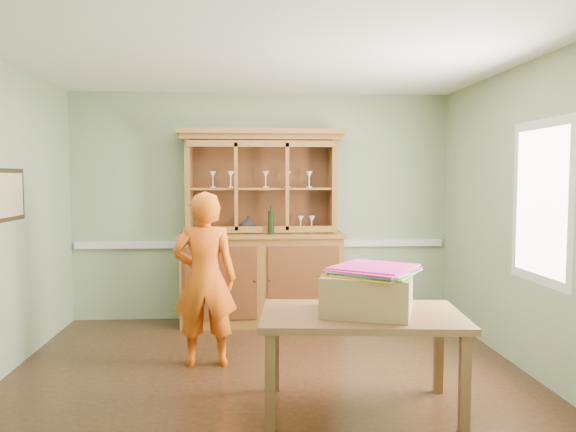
{
  "coord_description": "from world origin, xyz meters",
  "views": [
    {
      "loc": [
        -0.17,
        -4.74,
        1.71
      ],
      "look_at": [
        0.2,
        0.4,
        1.35
      ],
      "focal_mm": 35.0,
      "sensor_mm": 36.0,
      "label": 1
    }
  ],
  "objects": [
    {
      "name": "window_panel",
      "position": [
        2.23,
        -0.3,
        1.5
      ],
      "size": [
        0.03,
        0.96,
        1.36
      ],
      "color": "silver",
      "rests_on": "wall_right"
    },
    {
      "name": "chair_rail",
      "position": [
        0.0,
        1.98,
        0.9
      ],
      "size": [
        4.41,
        0.05,
        0.08
      ],
      "primitive_type": "cube",
      "color": "silver",
      "rests_on": "wall_back"
    },
    {
      "name": "framed_map",
      "position": [
        -2.23,
        0.3,
        1.55
      ],
      "size": [
        0.03,
        0.6,
        0.46
      ],
      "color": "black",
      "rests_on": "wall_left"
    },
    {
      "name": "china_hutch",
      "position": [
        -0.01,
        1.74,
        0.79
      ],
      "size": [
        1.92,
        0.63,
        2.25
      ],
      "color": "brown",
      "rests_on": "floor"
    },
    {
      "name": "wall_front",
      "position": [
        0.0,
        -2.0,
        1.35
      ],
      "size": [
        4.5,
        0.0,
        4.5
      ],
      "primitive_type": "plane",
      "rotation": [
        -1.57,
        0.0,
        0.0
      ],
      "color": "gray",
      "rests_on": "floor"
    },
    {
      "name": "ceiling",
      "position": [
        0.0,
        0.0,
        2.7
      ],
      "size": [
        4.5,
        4.5,
        0.0
      ],
      "primitive_type": "plane",
      "rotation": [
        3.14,
        0.0,
        0.0
      ],
      "color": "white",
      "rests_on": "wall_back"
    },
    {
      "name": "kite_stack",
      "position": [
        0.72,
        -0.8,
        1.04
      ],
      "size": [
        0.73,
        0.73,
        0.05
      ],
      "rotation": [
        0.0,
        0.0,
        0.93
      ],
      "color": "orange",
      "rests_on": "cardboard_box"
    },
    {
      "name": "dining_table",
      "position": [
        0.65,
        -0.79,
        0.64
      ],
      "size": [
        1.52,
        1.0,
        0.72
      ],
      "rotation": [
        0.0,
        0.0,
        -0.1
      ],
      "color": "brown",
      "rests_on": "floor"
    },
    {
      "name": "person",
      "position": [
        -0.56,
        0.3,
        0.79
      ],
      "size": [
        0.58,
        0.38,
        1.58
      ],
      "primitive_type": "imported",
      "rotation": [
        0.0,
        0.0,
        3.15
      ],
      "color": "#DD530E",
      "rests_on": "floor"
    },
    {
      "name": "floor",
      "position": [
        0.0,
        0.0,
        0.0
      ],
      "size": [
        4.5,
        4.5,
        0.0
      ],
      "primitive_type": "plane",
      "color": "#422615",
      "rests_on": "ground"
    },
    {
      "name": "wall_back",
      "position": [
        0.0,
        2.0,
        1.35
      ],
      "size": [
        4.5,
        0.0,
        4.5
      ],
      "primitive_type": "plane",
      "rotation": [
        1.57,
        0.0,
        0.0
      ],
      "color": "gray",
      "rests_on": "floor"
    },
    {
      "name": "cardboard_box",
      "position": [
        0.68,
        -0.83,
        0.87
      ],
      "size": [
        0.74,
        0.66,
        0.29
      ],
      "primitive_type": "cube",
      "rotation": [
        0.0,
        0.0,
        -0.34
      ],
      "color": "olive",
      "rests_on": "dining_table"
    },
    {
      "name": "wall_right",
      "position": [
        2.25,
        0.0,
        1.35
      ],
      "size": [
        0.0,
        4.0,
        4.0
      ],
      "primitive_type": "plane",
      "rotation": [
        1.57,
        0.0,
        -1.57
      ],
      "color": "gray",
      "rests_on": "floor"
    }
  ]
}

